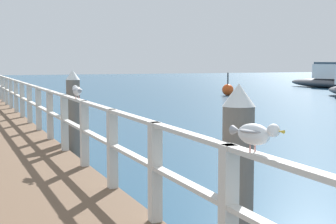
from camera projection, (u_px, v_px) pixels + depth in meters
The scene contains 7 objects.
pier_railing at pixel (38, 103), 12.78m from camera, with size 0.12×25.38×1.05m.
dock_piling_near at pixel (238, 193), 4.69m from camera, with size 0.29×0.29×1.95m.
dock_piling_far at pixel (73, 117), 10.94m from camera, with size 0.29×0.29×1.95m.
seagull_foreground at pixel (255, 133), 3.67m from camera, with size 0.23×0.47×0.21m.
seagull_background at pixel (77, 91), 8.81m from camera, with size 0.18×0.48×0.21m.
boat_3 at pixel (326, 79), 41.69m from camera, with size 3.17×6.84×2.01m.
channel_buoy at pixel (228, 90), 32.47m from camera, with size 0.70×0.70×1.40m.
Camera 1 is at (-0.54, 0.46, 2.15)m, focal length 56.77 mm.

